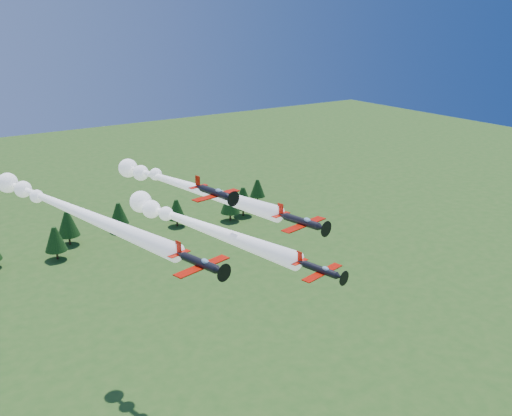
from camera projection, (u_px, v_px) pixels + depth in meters
plane_lead at (192, 223)px, 87.31m from camera, size 13.81×42.79×3.70m
plane_left at (68, 208)px, 91.92m from camera, size 18.25×57.05×3.70m
plane_right at (181, 184)px, 100.81m from camera, size 15.46×49.66×3.70m
plane_slot at (215, 192)px, 78.65m from camera, size 7.66×8.37×2.67m
treeline at (73, 228)px, 175.75m from camera, size 160.33×18.54×11.70m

